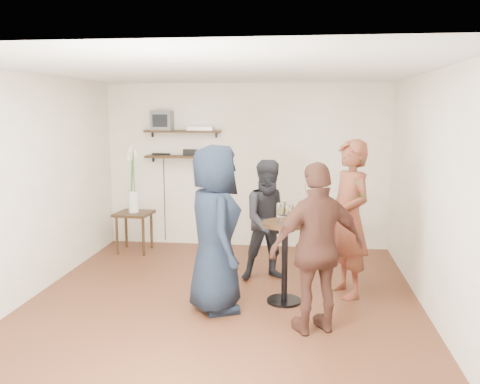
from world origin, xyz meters
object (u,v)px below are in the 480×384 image
person_navy (215,229)px  person_dark (270,221)px  crt_monitor (162,121)px  person_plaid (349,219)px  person_brown (318,248)px  drinks_table (285,251)px  radio (190,152)px  dvd_deck (201,128)px  side_table (134,219)px

person_navy → person_dark: bearing=-48.4°
crt_monitor → person_plaid: 3.55m
person_brown → crt_monitor: bearing=-77.0°
drinks_table → person_plaid: 0.87m
radio → dvd_deck: bearing=0.0°
person_navy → drinks_table: bearing=-90.0°
drinks_table → person_navy: size_ratio=0.52×
dvd_deck → person_dark: 2.23m
dvd_deck → crt_monitor: bearing=180.0°
radio → person_navy: 2.79m
person_plaid → person_navy: 1.62m
crt_monitor → dvd_deck: crt_monitor is taller
radio → person_dark: 2.17m
dvd_deck → drinks_table: 2.99m
person_dark → person_brown: bearing=-85.1°
dvd_deck → person_navy: bearing=-75.8°
dvd_deck → person_plaid: size_ratio=0.22×
dvd_deck → side_table: 1.75m
side_table → person_plaid: bearing=-25.8°
radio → person_brown: bearing=-57.6°
person_plaid → person_brown: bearing=-44.8°
radio → side_table: 1.36m
person_dark → person_brown: size_ratio=0.92×
side_table → person_dark: bearing=-26.2°
person_navy → dvd_deck: bearing=-7.7°
crt_monitor → person_plaid: crt_monitor is taller
dvd_deck → person_dark: bearing=-51.7°
radio → drinks_table: bearing=-55.5°
crt_monitor → drinks_table: crt_monitor is taller
crt_monitor → person_brown: bearing=-52.1°
person_navy → person_brown: (1.09, -0.43, -0.06)m
drinks_table → person_navy: (-0.75, -0.30, 0.31)m
crt_monitor → person_navy: bearing=-63.9°
dvd_deck → person_dark: (1.20, -1.52, -1.12)m
drinks_table → person_dark: (-0.21, 0.78, 0.18)m
person_navy → radio: bearing=-4.2°
crt_monitor → person_plaid: (2.76, -1.96, -1.09)m
radio → person_dark: bearing=-48.0°
radio → person_brown: (1.92, -3.03, -0.67)m
radio → side_table: (-0.80, -0.45, -1.00)m
person_plaid → person_navy: person_plaid is taller
radio → crt_monitor: bearing=180.0°
dvd_deck → drinks_table: dvd_deck is taller
dvd_deck → person_plaid: 3.06m
person_plaid → person_brown: person_plaid is taller
dvd_deck → person_navy: size_ratio=0.22×
person_plaid → person_dark: (-0.95, 0.44, -0.14)m
person_dark → crt_monitor: bearing=124.9°
person_plaid → person_navy: size_ratio=1.02×
radio → person_dark: size_ratio=0.14×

